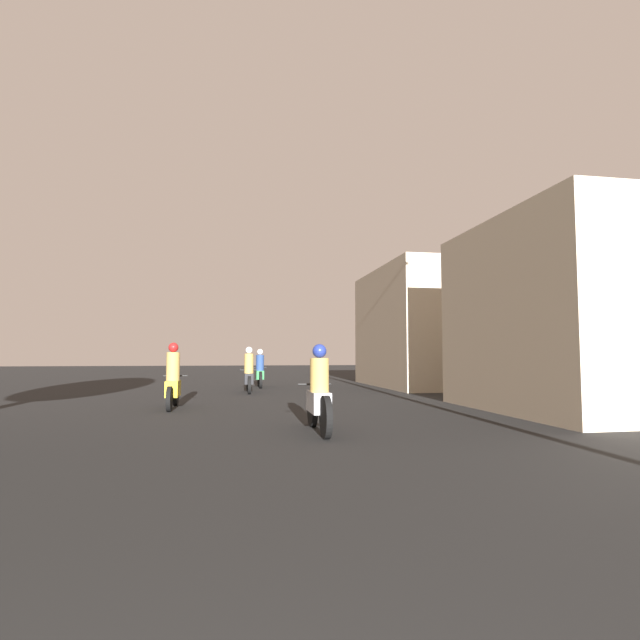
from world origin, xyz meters
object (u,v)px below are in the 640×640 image
object	(u,v)px
motorcycle_yellow	(173,382)
building_right_far	(436,328)
motorcycle_black	(249,374)
building_right_near	(581,316)
motorcycle_silver	(319,397)
motorcycle_green	(260,372)

from	to	relation	value
motorcycle_yellow	building_right_far	world-z (taller)	building_right_far
motorcycle_black	building_right_far	bearing A→B (deg)	20.31
motorcycle_yellow	motorcycle_black	bearing A→B (deg)	59.58
building_right_near	building_right_far	size ratio (longest dim) A/B	0.78
motorcycle_black	building_right_far	distance (m)	8.47
motorcycle_yellow	building_right_far	distance (m)	12.40
building_right_near	motorcycle_silver	bearing A→B (deg)	-163.05
motorcycle_silver	building_right_near	world-z (taller)	building_right_near
motorcycle_yellow	motorcycle_green	bearing A→B (deg)	63.52
building_right_near	motorcycle_black	bearing A→B (deg)	136.85
motorcycle_silver	motorcycle_yellow	world-z (taller)	motorcycle_yellow
motorcycle_yellow	motorcycle_black	world-z (taller)	motorcycle_yellow
motorcycle_green	building_right_near	bearing A→B (deg)	-53.14
motorcycle_silver	motorcycle_yellow	bearing A→B (deg)	130.00
motorcycle_black	building_right_near	bearing A→B (deg)	-39.50
building_right_near	building_right_far	bearing A→B (deg)	87.71
motorcycle_black	building_right_near	world-z (taller)	building_right_near
motorcycle_black	motorcycle_yellow	bearing A→B (deg)	-108.95
motorcycle_black	motorcycle_green	xyz separation A→B (m)	(0.53, 2.69, -0.02)
motorcycle_silver	motorcycle_green	distance (m)	11.81
motorcycle_yellow	building_right_near	bearing A→B (deg)	-21.14
building_right_far	building_right_near	bearing A→B (deg)	-92.29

